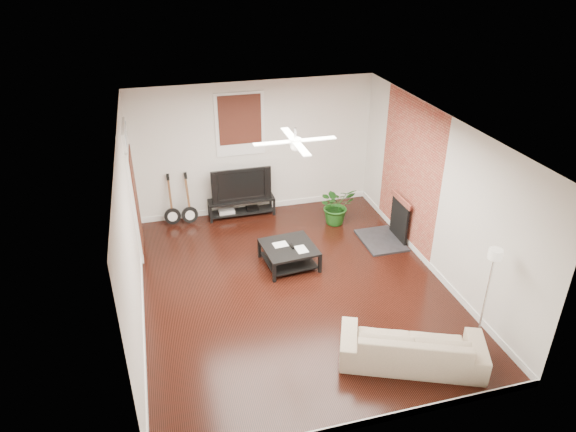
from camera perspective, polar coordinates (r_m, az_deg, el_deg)
room at (r=8.15m, az=0.73°, el=0.28°), size 5.01×6.01×2.81m
brick_accent at (r=9.87m, az=13.19°, el=4.63°), size 0.02×2.20×2.80m
fireplace at (r=10.14m, az=11.18°, el=-0.38°), size 0.80×1.10×0.92m
window_back at (r=10.56m, az=-5.30°, el=10.00°), size 1.00×0.06×1.30m
door_left at (r=9.69m, az=-16.61°, el=2.76°), size 0.08×1.00×2.50m
tv_stand at (r=11.04m, az=-5.12°, el=0.97°), size 1.39×0.37×0.39m
tv at (r=10.82m, az=-5.27°, el=3.64°), size 1.25×0.16×0.72m
coffee_table at (r=9.35m, az=0.11°, el=-4.35°), size 0.98×0.98×0.38m
sofa at (r=7.52m, az=13.48°, el=-13.66°), size 2.10×1.46×0.57m
floor_lamp at (r=7.80m, az=20.93°, el=-8.41°), size 0.34×0.34×1.60m
potted_plant at (r=10.66m, az=5.35°, el=1.21°), size 0.81×0.72×0.82m
guitar_left at (r=10.75m, az=-12.77°, el=1.62°), size 0.34×0.24×1.08m
guitar_right at (r=10.73m, az=-10.91°, el=1.78°), size 0.36×0.27×1.08m
ceiling_fan at (r=7.67m, az=0.79°, el=8.24°), size 1.24×1.24×0.32m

